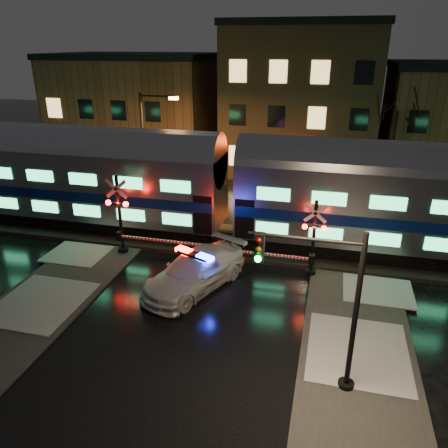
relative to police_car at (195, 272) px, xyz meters
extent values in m
plane|color=black|center=(0.55, 0.01, -0.82)|extent=(120.00, 120.00, 0.00)
cube|color=black|center=(0.55, 5.01, -0.70)|extent=(90.00, 4.20, 0.24)
cube|color=#2D2D2D|center=(7.05, -5.99, -0.76)|extent=(4.00, 20.00, 0.12)
cube|color=brown|center=(-12.45, 22.01, 3.68)|extent=(14.00, 10.00, 9.00)
cube|color=brown|center=(2.55, 22.51, 4.93)|extent=(12.00, 11.00, 11.50)
cube|color=black|center=(-12.57, 5.01, -0.18)|extent=(24.00, 2.40, 0.80)
cube|color=#B7BAC1|center=(-12.57, 5.01, 2.12)|extent=(25.00, 3.05, 3.80)
cube|color=navy|center=(-12.57, 5.01, 1.72)|extent=(24.75, 3.09, 0.55)
cube|color=#43FF9B|center=(-12.57, 3.46, 0.97)|extent=(21.00, 0.05, 0.62)
cylinder|color=#B7BAC1|center=(-12.57, 5.01, 3.82)|extent=(25.00, 3.05, 3.05)
imported|color=silver|center=(0.00, 0.00, -0.01)|extent=(4.28, 6.04, 1.63)
cube|color=black|center=(0.00, 0.00, 0.84)|extent=(1.73, 1.06, 0.11)
cube|color=#FF0C05|center=(-0.56, 0.24, 0.88)|extent=(0.83, 0.64, 0.19)
cube|color=#1426FF|center=(0.56, -0.24, 0.88)|extent=(0.83, 0.64, 0.19)
cylinder|color=black|center=(5.03, 2.41, -0.68)|extent=(0.48, 0.48, 0.29)
cylinder|color=black|center=(5.03, 2.41, 1.09)|extent=(0.15, 0.15, 3.81)
sphere|color=#FF0C05|center=(4.60, 2.23, 1.75)|extent=(0.25, 0.25, 0.25)
sphere|color=#FF0C05|center=(5.46, 2.23, 1.75)|extent=(0.25, 0.25, 0.25)
cube|color=white|center=(2.64, 2.16, 0.18)|extent=(4.77, 0.10, 0.10)
cube|color=black|center=(5.03, 2.16, 0.18)|extent=(0.25, 0.30, 0.45)
cylinder|color=black|center=(-4.75, 2.41, -0.66)|extent=(0.53, 0.53, 0.32)
cylinder|color=black|center=(-4.75, 2.41, 1.31)|extent=(0.17, 0.17, 4.27)
sphere|color=#FF0C05|center=(-5.23, 2.23, 2.06)|extent=(0.28, 0.28, 0.28)
sphere|color=#FF0C05|center=(-4.27, 2.23, 2.06)|extent=(0.28, 0.28, 0.28)
cube|color=white|center=(-2.09, 2.16, 0.30)|extent=(5.33, 0.10, 0.10)
cube|color=black|center=(-4.75, 2.16, 0.30)|extent=(0.25, 0.30, 0.45)
cylinder|color=black|center=(6.62, -4.85, -0.68)|extent=(0.51, 0.51, 0.28)
cylinder|color=black|center=(6.62, -4.85, 1.94)|extent=(0.17, 0.17, 5.51)
cylinder|color=black|center=(4.97, -4.85, 4.33)|extent=(3.31, 0.11, 0.11)
cube|color=black|center=(3.68, -5.00, 3.96)|extent=(0.29, 0.26, 0.92)
sphere|color=#0CFF3F|center=(3.68, -5.16, 3.66)|extent=(0.20, 0.20, 0.20)
cylinder|color=black|center=(-6.20, 9.01, 2.95)|extent=(0.19, 0.19, 7.55)
cylinder|color=black|center=(-5.06, 9.01, 6.54)|extent=(2.26, 0.11, 0.11)
cube|color=orange|center=(-4.03, 9.01, 6.44)|extent=(0.52, 0.26, 0.17)
camera|label=1|loc=(5.49, -16.44, 9.50)|focal=35.00mm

